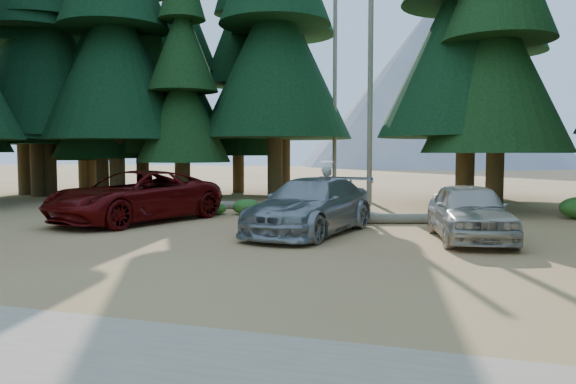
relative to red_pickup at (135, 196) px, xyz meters
name	(u,v)px	position (x,y,z in m)	size (l,w,h in m)	color
ground	(221,256)	(5.21, -4.66, -0.84)	(160.00, 160.00, 0.00)	#BB774F
forest_belt_north	(354,201)	(5.21, 10.34, -0.84)	(36.00, 7.00, 22.00)	black
snag_front	(370,70)	(6.01, 9.84, 5.16)	(0.24, 0.24, 12.00)	slate
snag_back	(335,97)	(4.01, 11.34, 4.16)	(0.20, 0.20, 10.00)	slate
mountain_peak	(423,92)	(2.62, 83.58, 11.87)	(48.00, 50.00, 28.00)	gray
red_pickup	(135,196)	(0.00, 0.00, 0.00)	(2.79, 6.05, 1.68)	#5A0708
silver_minivan_center	(311,206)	(6.19, -0.80, -0.06)	(2.18, 5.35, 1.55)	#93969A
silver_minivan_right	(469,212)	(10.40, -0.69, -0.09)	(1.76, 4.38, 1.49)	beige
frisbee_player	(326,195)	(6.47, -0.16, 0.20)	(0.70, 0.54, 1.86)	beige
log_left	(261,206)	(2.53, 4.99, -0.69)	(0.29, 0.29, 4.10)	slate
log_mid	(360,214)	(6.78, 3.57, -0.71)	(0.26, 0.26, 3.20)	slate
log_right	(417,219)	(8.83, 2.34, -0.68)	(0.32, 0.32, 5.06)	slate
shrub_far_left	(82,204)	(-4.09, 2.53, -0.59)	(0.92, 0.92, 0.50)	#275B1B
shrub_left	(216,209)	(1.56, 2.83, -0.63)	(0.76, 0.76, 0.42)	#275B1B
shrub_center_left	(246,207)	(2.64, 3.16, -0.56)	(1.03, 1.03, 0.57)	#275B1B
shrub_center_right	(301,208)	(4.58, 3.65, -0.60)	(0.87, 0.87, 0.48)	#275B1B
shrub_right	(479,214)	(10.72, 3.46, -0.57)	(0.99, 0.99, 0.54)	#275B1B
shrub_edge_west	(85,204)	(-4.45, 3.18, -0.64)	(0.74, 0.74, 0.41)	#275B1B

